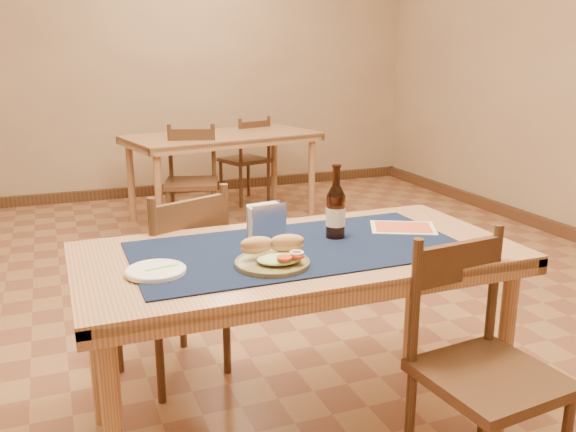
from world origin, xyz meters
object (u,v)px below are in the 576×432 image
object	(u,v)px
chair_main_far	(174,280)
beer_bottle	(336,211)
main_table	(298,270)
sandwich_plate	(274,258)
napkin_holder	(267,222)
back_table	(222,143)
chair_main_near	(481,366)

from	to	relation	value
chair_main_far	beer_bottle	distance (m)	0.84
main_table	sandwich_plate	size ratio (longest dim) A/B	6.27
main_table	sandwich_plate	world-z (taller)	sandwich_plate
chair_main_far	napkin_holder	size ratio (longest dim) A/B	5.52
sandwich_plate	main_table	bearing A→B (deg)	44.62
back_table	napkin_holder	size ratio (longest dim) A/B	10.69
main_table	beer_bottle	distance (m)	0.27
back_table	sandwich_plate	world-z (taller)	sandwich_plate
back_table	beer_bottle	distance (m)	3.13
chair_main_far	beer_bottle	size ratio (longest dim) A/B	3.17
chair_main_near	sandwich_plate	bearing A→B (deg)	146.66
chair_main_near	main_table	bearing A→B (deg)	129.44
back_table	beer_bottle	size ratio (longest dim) A/B	6.13
chair_main_far	back_table	bearing A→B (deg)	69.89
main_table	beer_bottle	bearing A→B (deg)	19.74
main_table	chair_main_near	distance (m)	0.72
back_table	napkin_holder	world-z (taller)	napkin_holder
napkin_holder	chair_main_far	bearing A→B (deg)	123.91
back_table	sandwich_plate	distance (m)	3.39
beer_bottle	napkin_holder	world-z (taller)	beer_bottle
main_table	back_table	distance (m)	3.22
chair_main_far	napkin_holder	bearing A→B (deg)	-56.09
chair_main_far	beer_bottle	world-z (taller)	beer_bottle
sandwich_plate	napkin_holder	distance (m)	0.30
main_table	chair_main_far	size ratio (longest dim) A/B	1.77
sandwich_plate	beer_bottle	world-z (taller)	beer_bottle
main_table	chair_main_far	xyz separation A→B (m)	(-0.36, 0.57, -0.20)
beer_bottle	sandwich_plate	bearing A→B (deg)	-147.43
back_table	chair_main_near	bearing A→B (deg)	-92.42
main_table	napkin_holder	distance (m)	0.22
chair_main_far	chair_main_near	size ratio (longest dim) A/B	1.03
chair_main_near	sandwich_plate	world-z (taller)	chair_main_near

